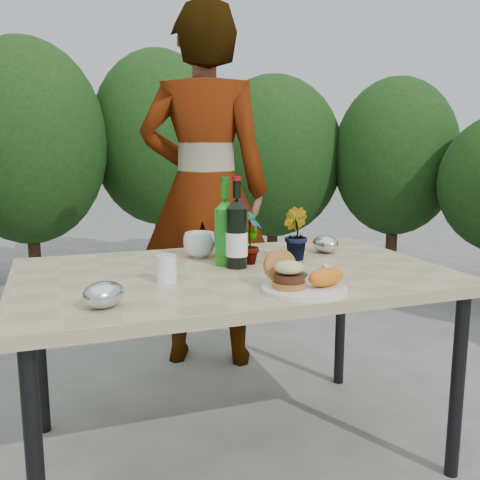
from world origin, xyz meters
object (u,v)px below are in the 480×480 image
object	(u,v)px
patio_table	(233,285)
dinner_plate	(304,288)
wine_bottle	(237,235)
person	(205,190)

from	to	relation	value
patio_table	dinner_plate	distance (m)	0.38
wine_bottle	person	distance (m)	0.93
wine_bottle	dinner_plate	bearing A→B (deg)	-53.72
wine_bottle	person	size ratio (longest dim) A/B	0.18
wine_bottle	person	bearing A→B (deg)	104.09
dinner_plate	wine_bottle	xyz separation A→B (m)	(-0.10, 0.39, 0.12)
wine_bottle	person	world-z (taller)	person
dinner_plate	person	bearing A→B (deg)	88.62
dinner_plate	wine_bottle	world-z (taller)	wine_bottle
patio_table	dinner_plate	xyz separation A→B (m)	(0.13, -0.35, 0.06)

